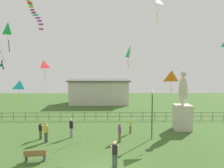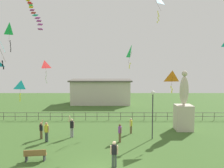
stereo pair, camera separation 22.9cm
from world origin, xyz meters
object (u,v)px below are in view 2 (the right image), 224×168
object	(u,v)px
statue_monument	(183,111)
kite_0	(21,86)
person_0	(114,152)
person_6	(72,126)
kite_1	(132,52)
kite_4	(172,77)
kite_8	(10,30)
person_2	(120,132)
kite_6	(156,2)
kite_5	(44,65)
person_5	(131,125)
person_3	(41,129)
park_bench	(35,155)
person_1	(46,131)
lamppost	(153,104)

from	to	relation	value
statue_monument	kite_0	distance (m)	16.83
person_0	person_6	distance (m)	7.35
kite_1	kite_4	size ratio (longest dim) A/B	1.27
kite_8	statue_monument	bearing A→B (deg)	-8.16
person_2	kite_4	distance (m)	6.70
person_0	kite_6	bearing A→B (deg)	67.98
person_0	kite_8	world-z (taller)	kite_8
kite_4	kite_5	xyz separation A→B (m)	(-12.73, 4.87, 0.97)
person_5	kite_5	bearing A→B (deg)	158.87
statue_monument	person_3	bearing A→B (deg)	-168.03
park_bench	kite_5	bearing A→B (deg)	101.64
person_1	person_5	size ratio (longest dim) A/B	1.16
kite_1	kite_6	distance (m)	6.00
statue_monument	lamppost	bearing A→B (deg)	-141.53
person_0	lamppost	bearing A→B (deg)	59.24
person_3	kite_6	bearing A→B (deg)	26.66
person_2	person_3	size ratio (longest dim) A/B	0.89
kite_0	kite_8	xyz separation A→B (m)	(-1.76, 1.83, 5.91)
statue_monument	person_1	bearing A→B (deg)	-163.83
person_5	kite_6	distance (m)	13.46
person_0	person_6	world-z (taller)	person_6
park_bench	kite_0	bearing A→B (deg)	115.55
park_bench	kite_0	distance (m)	10.30
statue_monument	park_bench	size ratio (longest dim) A/B	3.91
person_5	person_6	size ratio (longest dim) A/B	0.73
person_0	kite_4	distance (m)	9.24
person_1	kite_0	size ratio (longest dim) A/B	0.81
person_2	kite_1	bearing A→B (deg)	76.29
person_0	person_5	bearing A→B (deg)	77.25
person_6	kite_4	world-z (taller)	kite_4
lamppost	kite_0	world-z (taller)	kite_0
person_2	kite_8	xyz separation A→B (m)	(-11.82, 6.37, 9.46)
person_5	person_2	bearing A→B (deg)	-115.02
lamppost	park_bench	bearing A→B (deg)	-151.29
person_5	kite_4	size ratio (longest dim) A/B	0.73
statue_monument	person_3	world-z (taller)	statue_monument
kite_0	kite_4	size ratio (longest dim) A/B	1.05
lamppost	person_3	xyz separation A→B (m)	(-9.93, 0.01, -2.28)
person_3	person_6	world-z (taller)	person_6
person_2	kite_0	distance (m)	11.59
person_1	kite_5	xyz separation A→B (m)	(-1.74, 6.00, 5.54)
person_0	person_1	xyz separation A→B (m)	(-5.76, 4.97, -0.01)
person_2	kite_8	distance (m)	16.43
person_1	kite_4	distance (m)	11.95
kite_0	kite_1	xyz separation A→B (m)	(11.52, 1.44, 3.54)
park_bench	kite_4	world-z (taller)	kite_4
person_0	statue_monument	bearing A→B (deg)	50.80
lamppost	person_5	world-z (taller)	lamppost
park_bench	person_0	distance (m)	5.54
lamppost	person_0	distance (m)	7.10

